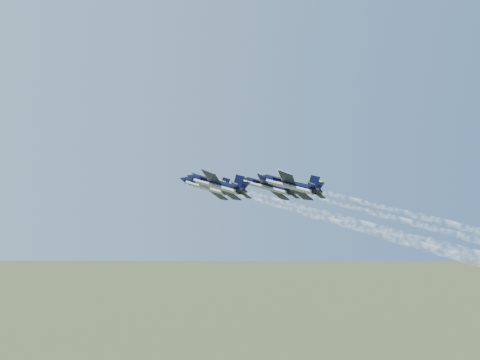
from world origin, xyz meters
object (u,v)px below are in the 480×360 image
jet_lead (205,186)px  jet_right (268,186)px  jet_slot (289,184)px  jet_left (216,184)px

jet_lead → jet_right: same height
jet_right → jet_lead: bearing=136.1°
jet_lead → jet_slot: (8.49, -17.78, 0.00)m
jet_lead → jet_slot: bearing=-89.4°
jet_left → jet_lead: bearing=47.1°
jet_left → jet_slot: 13.57m
jet_right → jet_slot: 14.08m
jet_right → jet_slot: bearing=-130.3°
jet_lead → jet_slot: same height
jet_left → jet_right: bearing=4.2°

